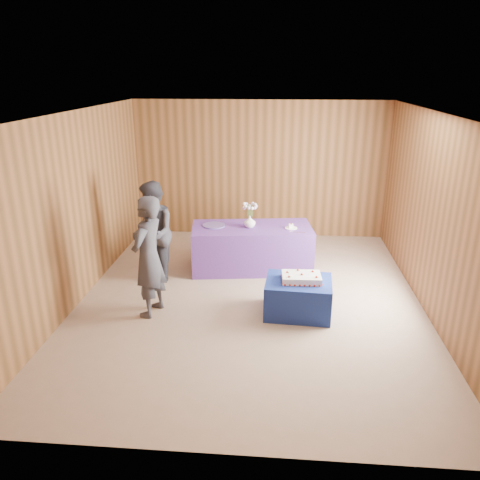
# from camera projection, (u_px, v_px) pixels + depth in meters

# --- Properties ---
(ground) EXTENTS (6.00, 6.00, 0.00)m
(ground) POSITION_uv_depth(u_px,v_px,m) (250.00, 300.00, 6.97)
(ground) COLOR gray
(ground) RESTS_ON ground
(room_shell) EXTENTS (5.04, 6.04, 2.72)m
(room_shell) POSITION_uv_depth(u_px,v_px,m) (251.00, 181.00, 6.36)
(room_shell) COLOR brown
(room_shell) RESTS_ON ground
(cake_table) EXTENTS (0.94, 0.76, 0.50)m
(cake_table) POSITION_uv_depth(u_px,v_px,m) (298.00, 297.00, 6.51)
(cake_table) COLOR navy
(cake_table) RESTS_ON ground
(serving_table) EXTENTS (2.10, 1.15, 0.75)m
(serving_table) POSITION_uv_depth(u_px,v_px,m) (252.00, 248.00, 7.97)
(serving_table) COLOR #623797
(serving_table) RESTS_ON ground
(sheet_cake) EXTENTS (0.57, 0.40, 0.13)m
(sheet_cake) POSITION_uv_depth(u_px,v_px,m) (301.00, 278.00, 6.40)
(sheet_cake) COLOR white
(sheet_cake) RESTS_ON cake_table
(vase) EXTENTS (0.19, 0.19, 0.20)m
(vase) POSITION_uv_depth(u_px,v_px,m) (250.00, 222.00, 7.78)
(vase) COLOR white
(vase) RESTS_ON serving_table
(flower_spray) EXTENTS (0.25, 0.25, 0.19)m
(flower_spray) POSITION_uv_depth(u_px,v_px,m) (250.00, 207.00, 7.69)
(flower_spray) COLOR #326327
(flower_spray) RESTS_ON vase
(platter) EXTENTS (0.52, 0.52, 0.02)m
(platter) POSITION_uv_depth(u_px,v_px,m) (214.00, 225.00, 7.88)
(platter) COLOR #594890
(platter) RESTS_ON serving_table
(plate) EXTENTS (0.27, 0.27, 0.01)m
(plate) POSITION_uv_depth(u_px,v_px,m) (291.00, 228.00, 7.76)
(plate) COLOR white
(plate) RESTS_ON serving_table
(cake_slice) EXTENTS (0.08, 0.07, 0.09)m
(cake_slice) POSITION_uv_depth(u_px,v_px,m) (291.00, 226.00, 7.75)
(cake_slice) COLOR white
(cake_slice) RESTS_ON plate
(knife) EXTENTS (0.26, 0.05, 0.00)m
(knife) POSITION_uv_depth(u_px,v_px,m) (298.00, 232.00, 7.57)
(knife) COLOR silver
(knife) RESTS_ON serving_table
(guest_left) EXTENTS (0.55, 0.70, 1.69)m
(guest_left) POSITION_uv_depth(u_px,v_px,m) (148.00, 257.00, 6.31)
(guest_left) COLOR #35363F
(guest_left) RESTS_ON ground
(guest_right) EXTENTS (0.88, 0.97, 1.63)m
(guest_right) POSITION_uv_depth(u_px,v_px,m) (153.00, 233.00, 7.35)
(guest_right) COLOR #31323B
(guest_right) RESTS_ON ground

